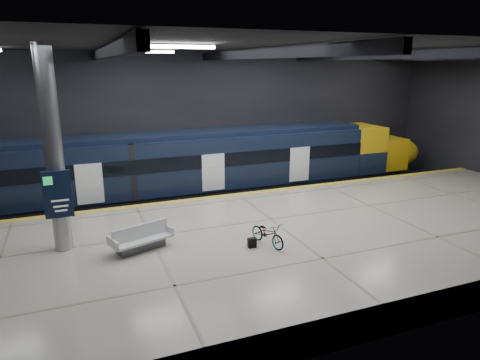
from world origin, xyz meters
TOP-DOWN VIEW (x-y plane):
  - ground at (0.00, 0.00)m, footprint 30.00×30.00m
  - room_shell at (-0.00, 0.00)m, footprint 30.10×16.10m
  - platform at (0.00, -2.50)m, footprint 30.00×11.00m
  - safety_strip at (0.00, 2.75)m, footprint 30.00×0.40m
  - rails at (0.00, 5.50)m, footprint 30.00×1.52m
  - train at (-2.06, 5.50)m, footprint 29.40×2.84m
  - bench at (-5.50, -2.10)m, footprint 2.28×1.50m
  - bicycle at (-1.25, -3.33)m, footprint 1.03×1.75m
  - pannier_bag at (-1.85, -3.33)m, footprint 0.31×0.20m
  - info_column at (-8.00, -1.03)m, footprint 0.90×0.78m

SIDE VIEW (x-z plane):
  - ground at x=0.00m, z-range 0.00..0.00m
  - rails at x=0.00m, z-range 0.00..0.16m
  - platform at x=0.00m, z-range 0.00..1.10m
  - safety_strip at x=0.00m, z-range 1.10..1.11m
  - pannier_bag at x=-1.85m, z-range 1.10..1.45m
  - bench at x=-5.50m, z-range 0.96..1.89m
  - bicycle at x=-1.25m, z-range 1.10..1.97m
  - train at x=-2.06m, z-range 0.16..3.95m
  - info_column at x=-8.00m, z-range 1.01..7.91m
  - room_shell at x=0.00m, z-range 1.69..9.74m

